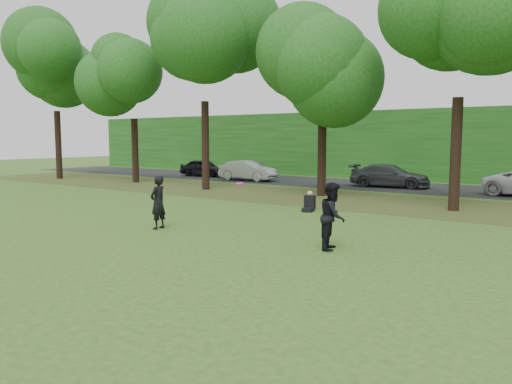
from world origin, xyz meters
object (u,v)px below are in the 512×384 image
frisbee (240,183)px  seated_person (309,203)px  player_left (158,202)px  player_right (333,216)px

frisbee → seated_person: (-0.86, 5.80, -1.30)m
player_left → player_right: 6.09m
player_right → seated_person: bearing=17.0°
player_right → frisbee: bearing=71.5°
player_left → seated_person: player_left is taller
seated_person → player_right: bearing=-69.8°
player_left → seated_person: bearing=154.9°
frisbee → player_left: bearing=-167.3°
player_right → frisbee: 3.25m
player_left → frisbee: bearing=95.1°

